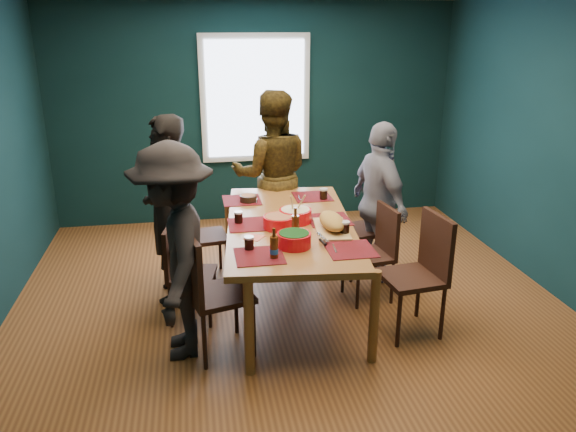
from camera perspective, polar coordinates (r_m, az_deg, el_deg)
name	(u,v)px	position (r m, az deg, el deg)	size (l,w,h in m)	color
room	(285,152)	(4.95, -0.30, 6.48)	(5.01, 5.01, 2.71)	#995B2C
dining_table	(290,230)	(4.90, 0.16, -1.48)	(1.28, 2.22, 0.81)	olive
chair_left_far	(195,229)	(5.56, -9.39, -1.32)	(0.47, 0.47, 0.92)	black
chair_left_mid	(182,266)	(4.87, -10.71, -4.99)	(0.45, 0.45, 0.85)	black
chair_left_near	(207,285)	(4.29, -8.21, -6.99)	(0.56, 0.56, 1.00)	black
chair_right_far	(368,221)	(5.73, 8.12, -0.46)	(0.51, 0.51, 0.94)	black
chair_right_mid	(377,246)	(5.21, 9.03, -3.01)	(0.45, 0.45, 0.88)	black
chair_right_near	(423,265)	(4.70, 13.52, -4.89)	(0.51, 0.51, 1.01)	black
person_far_left	(167,210)	(5.16, -12.17, 0.61)	(0.62, 0.41, 1.71)	black
person_back	(272,175)	(6.03, -1.65, 4.21)	(0.87, 0.68, 1.80)	black
person_right	(380,203)	(5.49, 9.28, 1.27)	(0.93, 0.39, 1.58)	silver
person_near_left	(175,253)	(4.26, -11.44, -3.69)	(1.08, 0.62, 1.67)	black
bowl_salad	(279,222)	(4.72, -0.96, -0.57)	(0.26, 0.26, 0.11)	red
bowl_dumpling	(295,215)	(4.86, 0.75, 0.12)	(0.28, 0.28, 0.26)	red
bowl_herbs	(294,239)	(4.33, 0.61, -2.36)	(0.27, 0.27, 0.12)	red
cutting_board	(332,223)	(4.68, 4.46, -0.71)	(0.33, 0.66, 0.14)	tan
small_bowl	(248,198)	(5.42, -4.05, 1.82)	(0.16, 0.16, 0.07)	black
beer_bottle_a	(274,248)	(4.12, -1.43, -3.22)	(0.06, 0.06, 0.24)	#45210C
beer_bottle_b	(295,225)	(4.54, 0.76, -0.92)	(0.06, 0.06, 0.24)	#45210C
cola_glass_a	(249,242)	(4.29, -3.98, -2.70)	(0.08, 0.08, 0.11)	black
cola_glass_b	(345,227)	(4.59, 5.77, -1.17)	(0.08, 0.08, 0.11)	black
cola_glass_c	(323,194)	(5.48, 3.62, 2.29)	(0.08, 0.08, 0.11)	black
cola_glass_d	(239,217)	(4.85, -5.05, -0.08)	(0.08, 0.08, 0.11)	black
napkin_a	(323,218)	(4.98, 3.62, -0.20)	(0.15, 0.15, 0.00)	#E76B61
napkin_b	(254,237)	(4.54, -3.48, -2.18)	(0.14, 0.14, 0.00)	#E76B61
napkin_c	(351,248)	(4.36, 6.37, -3.22)	(0.13, 0.13, 0.00)	#E76B61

